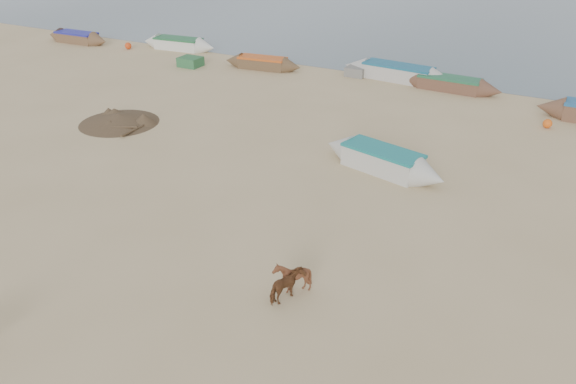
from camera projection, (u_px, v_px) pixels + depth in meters
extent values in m
plane|color=tan|center=(224.00, 279.00, 16.43)|extent=(140.00, 140.00, 0.00)
imported|color=#59301C|center=(292.00, 277.00, 15.70)|extent=(0.93, 0.84, 0.97)
imported|color=brown|center=(288.00, 287.00, 15.34)|extent=(0.92, 1.03, 0.93)
cone|color=brown|center=(119.00, 118.00, 27.57)|extent=(4.91, 4.91, 0.47)
cube|color=#2D653B|center=(190.00, 62.00, 36.71)|extent=(1.40, 1.20, 0.60)
sphere|color=#E75C15|center=(547.00, 124.00, 26.99)|extent=(0.44, 0.44, 0.44)
cube|color=slate|center=(356.00, 71.00, 34.79)|extent=(1.20, 1.10, 0.56)
sphere|color=#DC4214|center=(128.00, 46.00, 40.86)|extent=(0.48, 0.48, 0.48)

